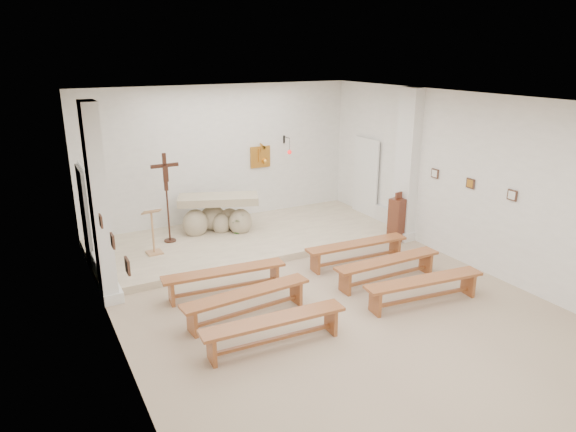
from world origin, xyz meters
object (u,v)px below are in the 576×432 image
bench_left_front (225,276)px  bench_right_front (357,248)px  lectern (153,231)px  bench_left_second (247,298)px  donation_pedestal (397,220)px  bench_left_third (274,325)px  bench_right_third (424,285)px  bench_right_second (388,265)px  altar (218,216)px  crucifix_stand (167,192)px

bench_left_front → bench_right_front: same height
lectern → bench_left_second: (0.73, -3.20, -0.30)m
donation_pedestal → bench_left_third: bearing=-161.2°
bench_right_front → bench_right_third: same height
bench_right_second → bench_left_third: bearing=-161.2°
bench_right_front → bench_right_third: size_ratio=1.00×
bench_right_front → bench_right_second: same height
lectern → altar: bearing=19.6°
bench_left_second → bench_left_third: bearing=-94.5°
bench_left_front → altar: bearing=76.5°
altar → lectern: (-1.71, -0.72, 0.14)m
bench_right_third → donation_pedestal: bearing=65.4°
bench_left_second → bench_right_second: size_ratio=1.01×
altar → lectern: lectern is taller
altar → bench_right_front: (1.95, -2.92, -0.16)m
bench_left_second → bench_right_second: (2.93, 0.00, 0.00)m
bench_right_second → bench_left_second: bearing=179.8°
altar → crucifix_stand: crucifix_stand is taller
crucifix_stand → donation_pedestal: 5.28m
crucifix_stand → bench_left_front: (0.23, -2.77, -0.96)m
crucifix_stand → lectern: bearing=-133.2°
lectern → bench_left_third: (0.73, -4.21, -0.30)m
lectern → bench_right_front: (3.66, -2.20, -0.30)m
lectern → bench_right_front: 4.28m
lectern → bench_left_front: (0.73, -2.20, -0.30)m
bench_left_third → bench_right_third: bearing=2.7°
altar → bench_left_third: 5.03m
lectern → bench_right_front: bearing=-34.2°
bench_right_front → bench_right_third: bearing=-87.1°
altar → crucifix_stand: bearing=-152.0°
bench_right_second → bench_right_third: size_ratio=0.99×
donation_pedestal → bench_right_third: (-1.64, -2.72, -0.16)m
bench_right_front → bench_left_second: 3.10m
bench_right_second → bench_left_third: (-2.93, -1.00, 0.00)m
bench_right_front → donation_pedestal: bearing=26.4°
lectern → bench_left_front: size_ratio=0.45×
bench_right_second → donation_pedestal: bearing=46.2°
donation_pedestal → bench_right_second: donation_pedestal is taller
altar → lectern: size_ratio=1.93×
bench_left_front → bench_right_front: (2.93, 0.00, 0.00)m
altar → bench_right_front: size_ratio=0.87×
donation_pedestal → bench_left_front: donation_pedestal is taller
bench_right_second → bench_right_third: 1.00m
crucifix_stand → bench_left_front: crucifix_stand is taller
bench_right_second → bench_right_third: (0.00, -1.00, 0.00)m
bench_left_front → bench_left_second: bearing=-84.9°
crucifix_stand → bench_right_third: crucifix_stand is taller
bench_left_third → lectern: bearing=102.6°
donation_pedestal → bench_right_front: (-1.64, -0.71, -0.16)m
bench_right_front → bench_right_second: 1.00m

